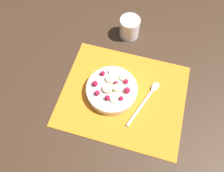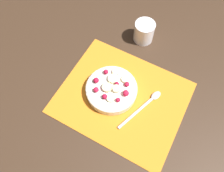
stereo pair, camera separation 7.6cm
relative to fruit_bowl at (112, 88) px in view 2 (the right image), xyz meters
name	(u,v)px [view 2 (the right image)]	position (x,y,z in m)	size (l,w,h in m)	color
ground_plane	(122,98)	(-0.04, 0.00, -0.03)	(3.00, 3.00, 0.00)	#382619
placemat	(122,97)	(-0.04, 0.00, -0.02)	(0.44, 0.37, 0.01)	orange
fruit_bowl	(112,88)	(0.00, 0.00, 0.00)	(0.18, 0.18, 0.06)	silver
spoon	(148,103)	(-0.13, -0.02, -0.02)	(0.09, 0.20, 0.01)	silver
drinking_glass	(144,32)	(0.00, -0.28, 0.01)	(0.08, 0.08, 0.08)	white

